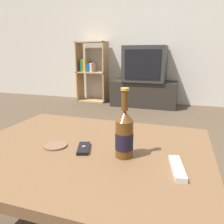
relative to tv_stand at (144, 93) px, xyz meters
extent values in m
cube|color=beige|center=(0.20, 0.31, 1.10)|extent=(8.00, 0.05, 2.60)
cube|color=brown|center=(0.20, -2.71, 0.20)|extent=(1.08, 0.85, 0.04)
cylinder|color=brown|center=(-0.28, -2.35, -0.01)|extent=(0.07, 0.07, 0.39)
cylinder|color=brown|center=(0.68, -2.35, -0.01)|extent=(0.07, 0.07, 0.39)
cube|color=#28231E|center=(0.00, 0.00, 0.00)|extent=(1.04, 0.47, 0.41)
cube|color=#2D2D2D|center=(0.00, 0.00, 0.48)|extent=(0.65, 0.53, 0.55)
cube|color=black|center=(0.00, -0.27, 0.48)|extent=(0.53, 0.01, 0.43)
cube|color=tan|center=(-1.21, 0.10, 0.32)|extent=(0.02, 0.30, 1.04)
cube|color=tan|center=(-0.70, 0.10, 0.32)|extent=(0.02, 0.30, 1.04)
cube|color=tan|center=(-0.95, 0.10, -0.19)|extent=(0.52, 0.30, 0.02)
cube|color=tan|center=(-0.95, 0.10, 0.32)|extent=(0.52, 0.30, 0.02)
cube|color=tan|center=(-0.95, 0.10, 0.83)|extent=(0.52, 0.30, 0.02)
cube|color=#2D2828|center=(-1.17, 0.10, 0.41)|extent=(0.03, 0.21, 0.17)
cube|color=#236B38|center=(-1.12, 0.10, 0.43)|extent=(0.04, 0.21, 0.21)
cube|color=#B7932D|center=(-1.07, 0.10, 0.44)|extent=(0.05, 0.21, 0.22)
cube|color=navy|center=(-1.00, 0.10, 0.40)|extent=(0.06, 0.21, 0.15)
cube|color=beige|center=(-0.95, 0.10, 0.40)|extent=(0.04, 0.21, 0.15)
cylinder|color=#563314|center=(0.39, -2.75, 0.30)|extent=(0.07, 0.07, 0.15)
cylinder|color=black|center=(0.39, -2.75, 0.29)|extent=(0.07, 0.07, 0.07)
cone|color=#563314|center=(0.39, -2.75, 0.40)|extent=(0.07, 0.07, 0.04)
cylinder|color=#563314|center=(0.39, -2.75, 0.46)|extent=(0.03, 0.03, 0.08)
cylinder|color=#B79333|center=(0.39, -2.75, 0.50)|extent=(0.03, 0.03, 0.01)
cube|color=black|center=(0.20, -2.74, 0.23)|extent=(0.09, 0.13, 0.01)
cylinder|color=slate|center=(0.20, -2.74, 0.24)|extent=(0.02, 0.02, 0.00)
cube|color=beige|center=(0.60, -2.80, 0.23)|extent=(0.07, 0.17, 0.02)
cylinder|color=brown|center=(0.06, -2.75, 0.23)|extent=(0.11, 0.11, 0.01)
camera|label=1|loc=(0.59, -3.55, 0.63)|focal=35.00mm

